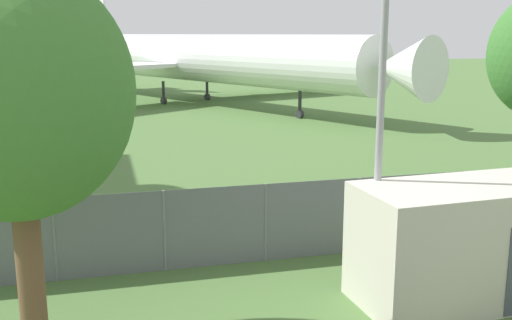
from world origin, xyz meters
TOP-DOWN VIEW (x-y plane):
  - perimeter_fence at (-0.00, 9.90)m, footprint 56.07×0.07m
  - airplane at (3.77, 45.47)m, footprint 33.96×40.81m
  - portable_cabin at (3.53, 6.68)m, footprint 4.72×2.45m
  - tree_left_of_cabin at (-5.25, 6.64)m, footprint 3.98×3.98m
  - light_mast at (1.90, 7.57)m, footprint 0.44×0.44m

SIDE VIEW (x-z plane):
  - perimeter_fence at x=0.00m, z-range 0.00..2.03m
  - portable_cabin at x=3.53m, z-range 0.00..2.57m
  - airplane at x=3.77m, z-range -1.93..9.37m
  - light_mast at x=1.90m, z-range 0.85..8.17m
  - tree_left_of_cabin at x=-5.25m, z-range 1.25..8.20m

